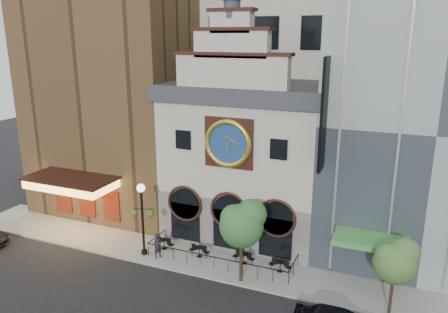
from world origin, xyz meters
The scene contains 14 objects.
ground centered at (0.00, 0.00, 0.00)m, with size 120.00×120.00×0.00m, color black.
sidewalk centered at (0.00, 2.50, 0.07)m, with size 44.00×5.00×0.15m, color gray.
clock_building centered at (0.00, 7.82, 6.69)m, with size 12.60×8.78×18.65m.
theater_building centered at (-13.00, 9.96, 12.60)m, with size 14.00×15.60×25.00m.
retail_building centered at (12.99, 9.99, 10.14)m, with size 14.00×14.40×20.00m.
cafe_railing centered at (0.00, 2.50, 0.60)m, with size 10.60×2.60×0.90m, color black, non-canonical shape.
bistro_0 centered at (-4.69, 2.43, 0.61)m, with size 1.58×0.68×0.90m.
bistro_1 centered at (-1.68, 2.35, 0.61)m, with size 1.58×0.68×0.90m.
bistro_2 centered at (1.66, 2.69, 0.61)m, with size 1.58×0.68×0.90m.
bistro_3 centered at (4.35, 2.62, 0.61)m, with size 1.58×0.68×0.90m.
pedestrian centered at (-4.42, 1.12, 1.07)m, with size 0.67×0.44×1.84m, color black.
lamppost centered at (-5.63, 1.16, 3.55)m, with size 1.71×0.89×5.49m.
tree_left centered at (2.31, 0.53, 4.33)m, with size 2.96×2.85×5.70m.
tree_right centered at (11.54, 0.43, 3.68)m, with size 2.50×2.40×4.81m.
Camera 1 is at (11.08, -23.56, 15.88)m, focal length 35.00 mm.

